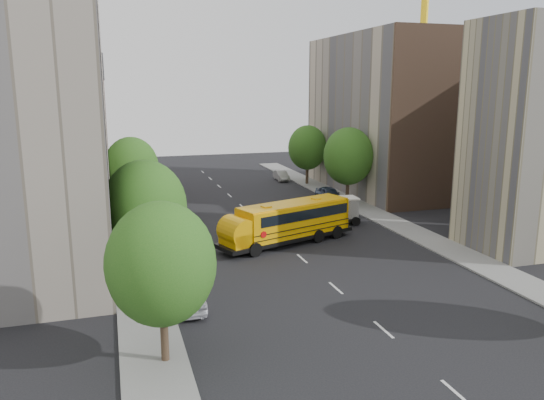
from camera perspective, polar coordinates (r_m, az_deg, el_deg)
name	(u,v)px	position (r m, az deg, el deg)	size (l,w,h in m)	color
ground	(293,251)	(40.37, 2.27, -5.47)	(120.00, 120.00, 0.00)	black
sidewalk_left	(133,245)	(43.05, -14.68, -4.67)	(3.00, 80.00, 0.12)	slate
sidewalk_right	(394,223)	(49.44, 13.00, -2.43)	(3.00, 80.00, 0.12)	slate
lane_markings	(258,220)	(49.56, -1.56, -2.15)	(0.15, 64.00, 0.01)	silver
building_left_cream	(33,117)	(42.67, -24.29, 8.11)	(10.00, 26.00, 20.00)	#C1B19C
building_left_redbrick	(61,138)	(64.76, -21.74, 6.19)	(10.00, 15.00, 13.00)	maroon
building_left_near	(11,155)	(32.42, -26.23, 4.36)	(10.00, 7.00, 17.00)	#BCAB92
building_right_near	(542,137)	(44.45, 27.08, 6.03)	(10.00, 7.00, 17.00)	tan
building_right_far	(382,115)	(64.27, 11.74, 8.98)	(10.00, 22.00, 18.00)	#BCAB92
building_right_sidewall	(437,120)	(54.89, 17.29, 8.22)	(10.10, 0.30, 18.00)	brown
street_tree_0	(161,264)	(23.60, -11.83, -6.75)	(4.80, 4.80, 7.41)	#38281C
street_tree_1	(145,208)	(33.14, -13.52, -0.83)	(5.12, 5.12, 7.90)	#38281C
street_tree_2	(131,168)	(50.86, -14.88, 3.36)	(4.99, 4.99, 7.71)	#38281C
street_tree_4	(348,156)	(56.11, 8.21, 4.68)	(5.25, 5.25, 8.10)	#38281C
street_tree_5	(307,148)	(67.12, 3.83, 5.64)	(4.86, 4.86, 7.51)	#38281C
school_bus	(286,221)	(41.60, 1.49, -2.28)	(11.99, 6.41, 3.33)	black
safari_truck	(328,211)	(47.84, 5.99, -1.14)	(5.85, 2.54, 2.44)	black
parked_car_0	(188,296)	(30.41, -8.99, -10.14)	(1.74, 4.33, 1.48)	silver
parked_car_1	(156,230)	(44.59, -12.38, -3.17)	(1.39, 4.00, 1.32)	silver
parked_car_2	(144,194)	(59.22, -13.65, 0.59)	(2.46, 5.34, 1.49)	black
parked_car_4	(329,194)	(57.59, 6.18, 0.61)	(1.90, 4.71, 1.61)	#33405A
parked_car_5	(281,176)	(70.52, 1.00, 2.64)	(1.36, 3.90, 1.28)	gray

